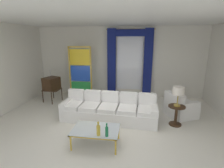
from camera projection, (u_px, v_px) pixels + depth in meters
ground_plane at (108, 127)px, 4.95m from camera, size 16.00×16.00×0.00m
wall_rear at (119, 62)px, 7.50m from camera, size 8.00×0.12×3.00m
wall_left at (2, 69)px, 5.65m from camera, size 0.12×7.00×3.00m
ceiling_slab at (112, 19)px, 4.95m from camera, size 8.00×7.60×0.04m
curtained_window at (130, 57)px, 7.21m from camera, size 2.00×0.17×2.70m
couch_white_long at (110, 110)px, 5.39m from camera, size 2.95×1.05×0.86m
coffee_table at (96, 130)px, 4.03m from camera, size 1.10×0.71×0.41m
bottle_blue_decanter at (98, 130)px, 3.72m from camera, size 0.08×0.08×0.33m
bottle_crystal_tall at (107, 131)px, 3.68m from camera, size 0.07×0.07×0.31m
vintage_tv at (51, 84)px, 6.82m from camera, size 0.67×0.72×1.35m
armchair_white at (180, 108)px, 5.58m from camera, size 1.08×1.07×0.80m
stained_glass_divider at (80, 75)px, 7.01m from camera, size 0.95×0.05×2.20m
peacock_figurine at (90, 97)px, 6.86m from camera, size 0.44×0.60×0.50m
round_side_table at (176, 114)px, 4.98m from camera, size 0.48×0.48×0.59m
table_lamp_brass at (178, 92)px, 4.81m from camera, size 0.32×0.32×0.57m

